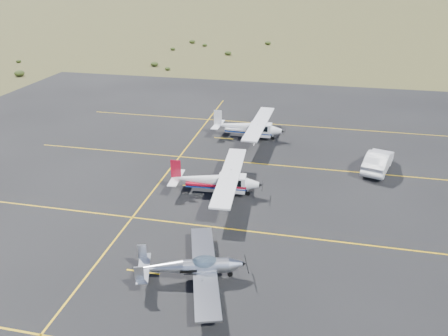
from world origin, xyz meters
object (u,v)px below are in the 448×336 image
at_px(aircraft_cessna, 217,180).
at_px(aircraft_plain, 249,127).
at_px(sedan, 378,161).
at_px(aircraft_low_wing, 194,267).

bearing_deg(aircraft_cessna, aircraft_plain, 84.04).
bearing_deg(sedan, aircraft_cessna, 46.22).
bearing_deg(aircraft_low_wing, aircraft_plain, 74.08).
relative_size(aircraft_low_wing, aircraft_plain, 0.77).
bearing_deg(aircraft_cessna, aircraft_low_wing, -87.85).
relative_size(aircraft_low_wing, aircraft_cessna, 0.79).
bearing_deg(aircraft_plain, aircraft_low_wing, -86.26).
distance_m(aircraft_low_wing, sedan, 20.79).
bearing_deg(sedan, aircraft_low_wing, 73.10).
bearing_deg(aircraft_low_wing, sedan, 38.92).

